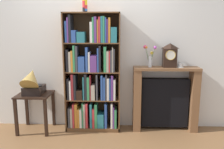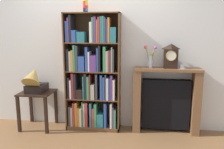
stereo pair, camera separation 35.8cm
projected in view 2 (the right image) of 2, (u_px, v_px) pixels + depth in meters
ground_plane at (92, 131)px, 3.83m from camera, size 7.58×6.40×0.02m
wall_back at (102, 47)px, 3.86m from camera, size 4.58×0.08×2.69m
bookshelf at (93, 77)px, 3.77m from camera, size 0.88×0.30×1.89m
cup_stack at (85, 6)px, 3.57m from camera, size 0.08×0.08×0.20m
side_table_left at (38, 100)px, 3.89m from camera, size 0.53×0.49×0.62m
gramophone at (34, 80)px, 3.76m from camera, size 0.29×0.46×0.48m
fireplace_mantel at (166, 101)px, 3.73m from camera, size 1.04×0.28×1.05m
mantel_clock at (171, 56)px, 3.56m from camera, size 0.21×0.14×0.38m
flower_vase at (150, 56)px, 3.61m from camera, size 0.20×0.14×0.34m
teacup_with_saucer at (181, 67)px, 3.57m from camera, size 0.13×0.13×0.06m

